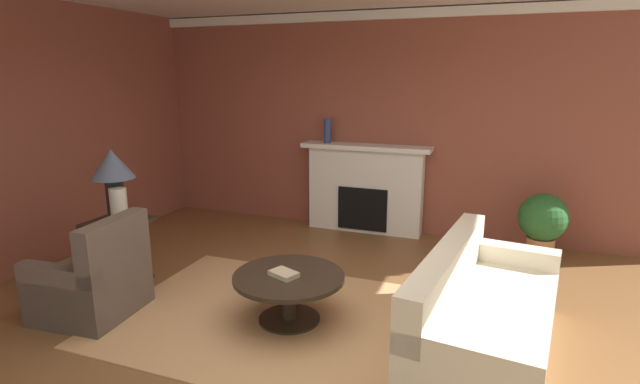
% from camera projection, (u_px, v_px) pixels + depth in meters
% --- Properties ---
extents(ground_plane, '(8.83, 8.83, 0.00)m').
position_uv_depth(ground_plane, '(295.00, 334.00, 4.19)').
color(ground_plane, brown).
extents(wall_fireplace, '(7.39, 0.12, 3.02)m').
position_uv_depth(wall_fireplace, '(385.00, 124.00, 6.72)').
color(wall_fireplace, brown).
rests_on(wall_fireplace, ground_plane).
extents(wall_window, '(0.12, 6.84, 3.02)m').
position_uv_depth(wall_window, '(14.00, 138.00, 5.29)').
color(wall_window, brown).
rests_on(wall_window, ground_plane).
extents(crown_moulding, '(7.39, 0.08, 0.12)m').
position_uv_depth(crown_moulding, '(387.00, 14.00, 6.31)').
color(crown_moulding, white).
extents(area_rug, '(3.24, 2.21, 0.01)m').
position_uv_depth(area_rug, '(289.00, 320.00, 4.42)').
color(area_rug, tan).
rests_on(area_rug, ground_plane).
extents(fireplace, '(1.80, 0.35, 1.24)m').
position_uv_depth(fireplace, '(365.00, 191.00, 6.82)').
color(fireplace, white).
rests_on(fireplace, ground_plane).
extents(sofa, '(1.16, 2.20, 0.85)m').
position_uv_depth(sofa, '(482.00, 319.00, 3.85)').
color(sofa, beige).
rests_on(sofa, ground_plane).
extents(armchair_near_window, '(0.86, 0.86, 0.95)m').
position_uv_depth(armchair_near_window, '(93.00, 283.00, 4.47)').
color(armchair_near_window, brown).
rests_on(armchair_near_window, ground_plane).
extents(coffee_table, '(1.00, 1.00, 0.45)m').
position_uv_depth(coffee_table, '(289.00, 287.00, 4.34)').
color(coffee_table, '#2D2319').
rests_on(coffee_table, ground_plane).
extents(side_table, '(0.56, 0.56, 0.70)m').
position_uv_depth(side_table, '(121.00, 247.00, 5.13)').
color(side_table, '#2D2319').
rests_on(side_table, ground_plane).
extents(table_lamp, '(0.44, 0.44, 0.75)m').
position_uv_depth(table_lamp, '(113.00, 171.00, 4.93)').
color(table_lamp, black).
rests_on(table_lamp, side_table).
extents(vase_on_side_table, '(0.17, 0.17, 0.38)m').
position_uv_depth(vase_on_side_table, '(119.00, 207.00, 4.85)').
color(vase_on_side_table, beige).
rests_on(vase_on_side_table, side_table).
extents(vase_mantel_left, '(0.10, 0.10, 0.34)m').
position_uv_depth(vase_mantel_left, '(327.00, 131.00, 6.77)').
color(vase_mantel_left, navy).
rests_on(vase_mantel_left, fireplace).
extents(book_red_cover, '(0.29, 0.25, 0.04)m').
position_uv_depth(book_red_cover, '(284.00, 274.00, 4.27)').
color(book_red_cover, tan).
rests_on(book_red_cover, coffee_table).
extents(potted_plant, '(0.56, 0.56, 0.83)m').
position_uv_depth(potted_plant, '(542.00, 222.00, 5.70)').
color(potted_plant, '#A8754C').
rests_on(potted_plant, ground_plane).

